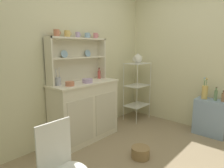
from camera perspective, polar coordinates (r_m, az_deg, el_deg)
wall_back at (r=3.17m, az=-10.93°, el=7.24°), size 3.84×0.05×2.50m
wall_right at (r=3.66m, az=27.85°, el=6.64°), size 0.05×3.84×2.50m
hutch_cabinet at (r=3.10m, az=-7.82°, el=-7.55°), size 1.09×0.45×0.91m
hutch_shelf_unit at (r=3.08m, az=-10.21°, el=7.97°), size 1.01×0.18×0.66m
bakers_rack at (r=3.90m, az=7.29°, el=-0.13°), size 0.48×0.33×1.13m
side_shelf_blue at (r=3.64m, az=26.56°, el=-8.63°), size 0.28×0.48×0.59m
wire_chair at (r=1.71m, az=-14.64°, el=-21.57°), size 0.36×0.36×0.85m
floor_basket at (r=2.75m, az=8.24°, el=-19.01°), size 0.24×0.24×0.14m
cup_terracotta_0 at (r=2.84m, az=-15.72°, el=14.01°), size 0.09×0.08×0.09m
cup_gold_1 at (r=2.94m, az=-12.80°, el=13.99°), size 0.10×0.08×0.09m
cup_lilac_2 at (r=3.05m, az=-9.91°, el=13.85°), size 0.08×0.06×0.08m
cup_sky_3 at (r=3.17m, az=-7.15°, el=13.78°), size 0.10×0.08×0.08m
cup_rose_4 at (r=3.29m, az=-4.76°, el=13.77°), size 0.09×0.07×0.09m
bowl_mixing_large at (r=2.74m, az=-12.10°, el=0.10°), size 0.12×0.12×0.06m
bowl_floral_medium at (r=2.93m, az=-7.11°, el=0.94°), size 0.15×0.15×0.06m
jam_bottle at (r=3.31m, az=-3.74°, el=2.85°), size 0.05×0.05×0.18m
utensil_jar at (r=2.81m, az=-15.34°, el=0.80°), size 0.08×0.08×0.25m
porcelain_teapot at (r=3.84m, az=7.45°, el=7.28°), size 0.26×0.17×0.19m
flower_vase at (r=3.57m, az=25.25°, el=-1.93°), size 0.09×0.09×0.36m
oil_bottle at (r=3.53m, az=27.82°, el=-2.84°), size 0.05×0.05×0.22m
vinegar_bottle at (r=3.51m, az=29.46°, el=-3.34°), size 0.05×0.05×0.18m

